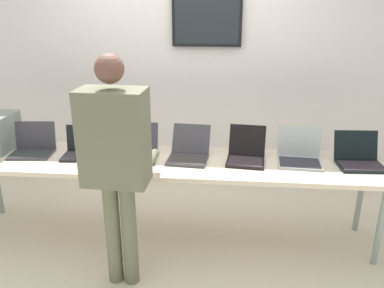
# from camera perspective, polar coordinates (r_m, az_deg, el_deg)

# --- Properties ---
(ground) EXTENTS (8.00, 8.00, 0.04)m
(ground) POSITION_cam_1_polar(r_m,az_deg,el_deg) (3.64, -3.58, -13.43)
(ground) COLOR beige
(back_wall) EXTENTS (8.00, 0.11, 2.54)m
(back_wall) POSITION_cam_1_polar(r_m,az_deg,el_deg) (4.21, -1.54, 10.43)
(back_wall) COLOR silver
(back_wall) RESTS_ON ground
(workbench) EXTENTS (3.64, 0.70, 0.74)m
(workbench) POSITION_cam_1_polar(r_m,az_deg,el_deg) (3.30, -3.84, -3.07)
(workbench) COLOR beige
(workbench) RESTS_ON ground
(laptop_station_0) EXTENTS (0.38, 0.32, 0.26)m
(laptop_station_0) POSITION_cam_1_polar(r_m,az_deg,el_deg) (3.68, -22.34, -0.39)
(laptop_station_0) COLOR #3A3840
(laptop_station_0) RESTS_ON workbench
(laptop_station_1) EXTENTS (0.35, 0.29, 0.25)m
(laptop_station_1) POSITION_cam_1_polar(r_m,az_deg,el_deg) (3.49, -15.59, -0.72)
(laptop_station_1) COLOR black
(laptop_station_1) RESTS_ON workbench
(laptop_station_2) EXTENTS (0.40, 0.41, 0.26)m
(laptop_station_2) POSITION_cam_1_polar(r_m,az_deg,el_deg) (3.36, -8.32, -0.91)
(laptop_station_2) COLOR #393342
(laptop_station_2) RESTS_ON workbench
(laptop_station_3) EXTENTS (0.36, 0.42, 0.25)m
(laptop_station_3) POSITION_cam_1_polar(r_m,az_deg,el_deg) (3.30, -0.48, -1.14)
(laptop_station_3) COLOR #3B393F
(laptop_station_3) RESTS_ON workbench
(laptop_station_4) EXTENTS (0.34, 0.39, 0.26)m
(laptop_station_4) POSITION_cam_1_polar(r_m,az_deg,el_deg) (3.29, 7.94, -1.37)
(laptop_station_4) COLOR black
(laptop_station_4) RESTS_ON workbench
(laptop_station_5) EXTENTS (0.37, 0.34, 0.28)m
(laptop_station_5) POSITION_cam_1_polar(r_m,az_deg,el_deg) (3.34, 15.47, -1.50)
(laptop_station_5) COLOR #AFB3B5
(laptop_station_5) RESTS_ON workbench
(laptop_station_6) EXTENTS (0.37, 0.35, 0.25)m
(laptop_station_6) POSITION_cam_1_polar(r_m,az_deg,el_deg) (3.45, 23.29, -1.90)
(laptop_station_6) COLOR black
(laptop_station_6) RESTS_ON workbench
(person) EXTENTS (0.45, 0.60, 1.69)m
(person) POSITION_cam_1_polar(r_m,az_deg,el_deg) (2.66, -11.11, -1.45)
(person) COLOR #63634C
(person) RESTS_ON ground
(paper_sheet) EXTENTS (0.23, 0.31, 0.00)m
(paper_sheet) POSITION_cam_1_polar(r_m,az_deg,el_deg) (3.26, -13.59, -3.10)
(paper_sheet) COLOR white
(paper_sheet) RESTS_ON workbench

